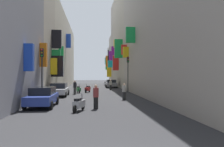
% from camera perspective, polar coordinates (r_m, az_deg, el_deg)
% --- Properties ---
extents(ground_plane, '(140.00, 140.00, 0.00)m').
position_cam_1_polar(ground_plane, '(33.86, -4.98, -4.34)').
color(ground_plane, '#2D2D30').
extents(building_left_mid_a, '(7.40, 7.13, 14.94)m').
position_cam_1_polar(building_left_mid_a, '(27.92, -21.68, 10.21)').
color(building_left_mid_a, '#B2A899').
rests_on(building_left_mid_a, ground).
extents(building_left_mid_b, '(6.89, 33.84, 13.72)m').
position_cam_1_polar(building_left_mid_b, '(47.68, -14.84, 5.07)').
color(building_left_mid_b, '#BCB29E').
rests_on(building_left_mid_b, ground).
extents(building_right_mid_a, '(7.39, 17.59, 19.38)m').
position_cam_1_polar(building_right_mid_a, '(45.42, 5.14, 8.92)').
color(building_right_mid_a, '#BCB29E').
rests_on(building_right_mid_a, ground).
extents(building_right_mid_b, '(7.14, 4.57, 19.65)m').
position_cam_1_polar(building_right_mid_b, '(56.25, 2.99, 7.23)').
color(building_right_mid_b, '#B2A899').
rests_on(building_right_mid_b, ground).
extents(building_right_mid_c, '(7.28, 6.36, 12.76)m').
position_cam_1_polar(building_right_mid_c, '(61.30, 2.24, 3.39)').
color(building_right_mid_c, '#BCB29E').
rests_on(building_right_mid_c, ground).
extents(parked_car_silver, '(1.97, 4.41, 1.45)m').
position_cam_1_polar(parked_car_silver, '(25.28, -13.43, -3.95)').
color(parked_car_silver, '#B7B7BC').
rests_on(parked_car_silver, ground).
extents(parked_car_blue, '(1.92, 4.19, 1.44)m').
position_cam_1_polar(parked_car_blue, '(17.17, -17.36, -5.64)').
color(parked_car_blue, navy).
rests_on(parked_car_blue, ground).
extents(parked_car_grey, '(2.01, 4.42, 1.47)m').
position_cam_1_polar(parked_car_grey, '(41.12, -0.24, -2.57)').
color(parked_car_grey, slate).
rests_on(parked_car_grey, ground).
extents(scooter_white, '(0.60, 1.88, 1.13)m').
position_cam_1_polar(scooter_white, '(48.12, -1.64, -2.62)').
color(scooter_white, silver).
rests_on(scooter_white, ground).
extents(scooter_silver, '(0.78, 1.90, 1.13)m').
position_cam_1_polar(scooter_silver, '(14.60, -8.45, -7.74)').
color(scooter_silver, '#ADADB2').
rests_on(scooter_silver, ground).
extents(scooter_red, '(0.78, 1.93, 1.13)m').
position_cam_1_polar(scooter_red, '(29.97, -6.26, -3.96)').
color(scooter_red, red).
rests_on(scooter_red, ground).
extents(scooter_black, '(0.52, 1.94, 1.13)m').
position_cam_1_polar(scooter_black, '(42.15, -9.34, -2.93)').
color(scooter_black, black).
rests_on(scooter_black, ground).
extents(scooter_green, '(0.66, 1.89, 1.13)m').
position_cam_1_polar(scooter_green, '(29.34, -8.55, -4.04)').
color(scooter_green, '#287F3D').
rests_on(scooter_green, ground).
extents(pedestrian_crossing, '(0.52, 0.52, 1.54)m').
position_cam_1_polar(pedestrian_crossing, '(20.99, 3.13, -4.68)').
color(pedestrian_crossing, '#282828').
rests_on(pedestrian_crossing, ground).
extents(pedestrian_near_left, '(0.42, 0.42, 1.66)m').
position_cam_1_polar(pedestrian_near_left, '(27.26, -9.49, -3.56)').
color(pedestrian_near_left, '#3B3B3B').
rests_on(pedestrian_near_left, ground).
extents(pedestrian_near_right, '(0.53, 0.53, 1.67)m').
position_cam_1_polar(pedestrian_near_right, '(15.44, -4.15, -5.97)').
color(pedestrian_near_right, black).
rests_on(pedestrian_near_right, ground).
extents(pedestrian_mid_street, '(0.52, 0.52, 1.62)m').
position_cam_1_polar(pedestrian_mid_street, '(34.74, -0.37, -2.91)').
color(pedestrian_mid_street, '#262626').
rests_on(pedestrian_mid_street, ground).
extents(traffic_light_near_corner, '(0.26, 0.34, 4.74)m').
position_cam_1_polar(traffic_light_near_corner, '(29.45, 4.10, 1.29)').
color(traffic_light_near_corner, '#2D2D2D').
rests_on(traffic_light_near_corner, ground).
extents(traffic_light_far_corner, '(0.26, 0.34, 4.66)m').
position_cam_1_polar(traffic_light_far_corner, '(20.49, -17.49, 1.91)').
color(traffic_light_far_corner, '#2D2D2D').
rests_on(traffic_light_far_corner, ground).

